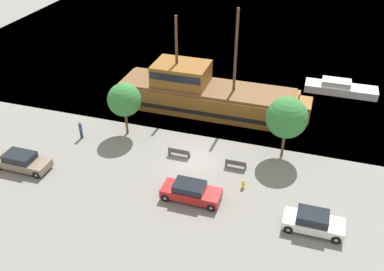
% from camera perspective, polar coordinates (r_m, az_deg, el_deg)
% --- Properties ---
extents(ground_plane, '(160.00, 160.00, 0.00)m').
position_cam_1_polar(ground_plane, '(38.24, 0.04, -3.22)').
color(ground_plane, gray).
extents(water_surface, '(80.00, 80.00, 0.00)m').
position_cam_1_polar(water_surface, '(77.43, 10.24, 15.39)').
color(water_surface, '#33566B').
rests_on(water_surface, ground).
extents(pirate_ship, '(20.18, 5.16, 11.11)m').
position_cam_1_polar(pirate_ship, '(45.35, 1.60, 5.56)').
color(pirate_ship, brown).
rests_on(pirate_ship, water_surface).
extents(moored_boat_dockside, '(7.98, 2.28, 1.51)m').
position_cam_1_polar(moored_boat_dockside, '(52.03, 19.12, 5.99)').
color(moored_boat_dockside, silver).
rests_on(moored_boat_dockside, water_surface).
extents(parked_car_curb_front, '(4.89, 1.93, 1.48)m').
position_cam_1_polar(parked_car_curb_front, '(39.61, -21.76, -3.19)').
color(parked_car_curb_front, '#7F705B').
rests_on(parked_car_curb_front, ground_plane).
extents(parked_car_curb_mid, '(4.27, 1.90, 1.55)m').
position_cam_1_polar(parked_car_curb_mid, '(32.32, 15.84, -11.01)').
color(parked_car_curb_mid, white).
rests_on(parked_car_curb_mid, ground_plane).
extents(parked_car_curb_rear, '(4.66, 1.90, 1.51)m').
position_cam_1_polar(parked_car_curb_rear, '(33.61, -0.17, -7.49)').
color(parked_car_curb_rear, '#B21E1E').
rests_on(parked_car_curb_rear, ground_plane).
extents(fire_hydrant, '(0.42, 0.25, 0.76)m').
position_cam_1_polar(fire_hydrant, '(35.13, 6.86, -6.41)').
color(fire_hydrant, yellow).
rests_on(fire_hydrant, ground_plane).
extents(bench_promenade_east, '(1.99, 0.45, 0.85)m').
position_cam_1_polar(bench_promenade_east, '(38.41, -1.75, -2.24)').
color(bench_promenade_east, '#4C4742').
rests_on(bench_promenade_east, ground_plane).
extents(bench_promenade_west, '(1.82, 0.45, 0.85)m').
position_cam_1_polar(bench_promenade_west, '(37.17, 5.86, -3.78)').
color(bench_promenade_west, '#4C4742').
rests_on(bench_promenade_west, ground_plane).
extents(pedestrian_walking_near, '(0.32, 0.32, 1.76)m').
position_cam_1_polar(pedestrian_walking_near, '(42.06, -14.62, 0.73)').
color(pedestrian_walking_near, '#232838').
rests_on(pedestrian_walking_near, ground_plane).
extents(tree_row_east, '(3.19, 3.19, 5.30)m').
position_cam_1_polar(tree_row_east, '(40.52, -9.01, 4.73)').
color(tree_row_east, brown).
rests_on(tree_row_east, ground_plane).
extents(tree_row_mideast, '(3.61, 3.61, 5.79)m').
position_cam_1_polar(tree_row_mideast, '(37.47, 12.51, 2.33)').
color(tree_row_mideast, brown).
rests_on(tree_row_mideast, ground_plane).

